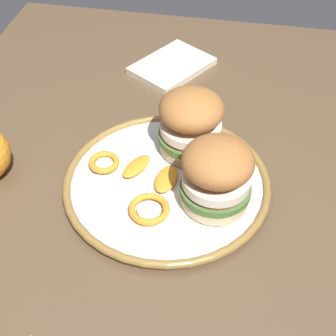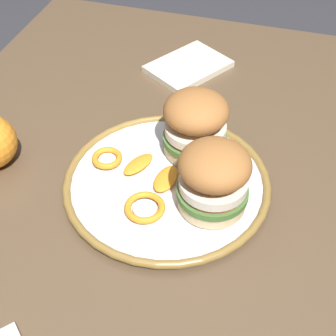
# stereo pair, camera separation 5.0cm
# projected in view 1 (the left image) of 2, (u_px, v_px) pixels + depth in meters

# --- Properties ---
(dining_table) EXTENTS (1.14, 0.85, 0.70)m
(dining_table) POSITION_uv_depth(u_px,v_px,m) (161.00, 256.00, 0.77)
(dining_table) COLOR brown
(dining_table) RESTS_ON ground
(dinner_plate) EXTENTS (0.30, 0.30, 0.02)m
(dinner_plate) POSITION_uv_depth(u_px,v_px,m) (168.00, 183.00, 0.73)
(dinner_plate) COLOR white
(dinner_plate) RESTS_ON dining_table
(sandwich_half_left) EXTENTS (0.13, 0.13, 0.10)m
(sandwich_half_left) POSITION_uv_depth(u_px,v_px,m) (191.00, 122.00, 0.74)
(sandwich_half_left) COLOR beige
(sandwich_half_left) RESTS_ON dinner_plate
(sandwich_half_right) EXTENTS (0.13, 0.13, 0.10)m
(sandwich_half_right) POSITION_uv_depth(u_px,v_px,m) (217.00, 174.00, 0.66)
(sandwich_half_right) COLOR beige
(sandwich_half_right) RESTS_ON dinner_plate
(orange_peel_curled) EXTENTS (0.06, 0.06, 0.01)m
(orange_peel_curled) POSITION_uv_depth(u_px,v_px,m) (149.00, 209.00, 0.68)
(orange_peel_curled) COLOR orange
(orange_peel_curled) RESTS_ON dinner_plate
(orange_peel_strip_long) EXTENTS (0.06, 0.05, 0.01)m
(orange_peel_strip_long) POSITION_uv_depth(u_px,v_px,m) (137.00, 166.00, 0.74)
(orange_peel_strip_long) COLOR orange
(orange_peel_strip_long) RESTS_ON dinner_plate
(orange_peel_strip_short) EXTENTS (0.06, 0.04, 0.01)m
(orange_peel_strip_short) POSITION_uv_depth(u_px,v_px,m) (169.00, 179.00, 0.72)
(orange_peel_strip_short) COLOR orange
(orange_peel_strip_short) RESTS_ON dinner_plate
(orange_peel_small_curl) EXTENTS (0.06, 0.06, 0.01)m
(orange_peel_small_curl) POSITION_uv_depth(u_px,v_px,m) (104.00, 162.00, 0.74)
(orange_peel_small_curl) COLOR orange
(orange_peel_small_curl) RESTS_ON dinner_plate
(folded_napkin) EXTENTS (0.18, 0.17, 0.01)m
(folded_napkin) POSITION_uv_depth(u_px,v_px,m) (172.00, 66.00, 0.96)
(folded_napkin) COLOR beige
(folded_napkin) RESTS_ON dining_table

